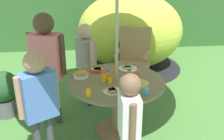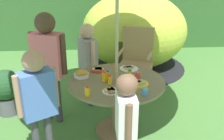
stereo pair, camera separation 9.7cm
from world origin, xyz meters
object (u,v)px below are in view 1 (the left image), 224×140
at_px(juice_bottle_center_front, 133,87).
at_px(juice_bottle_spot_a, 108,75).
at_px(plate_center_back, 128,68).
at_px(child_in_white_shirt, 129,116).
at_px(garden_table, 116,93).
at_px(cup_near, 137,74).
at_px(juice_bottle_near_right, 130,74).
at_px(wooden_chair, 134,57).
at_px(snack_bowl, 81,74).
at_px(potted_plant, 3,91).
at_px(child_in_pink_shirt, 47,56).
at_px(plate_far_right, 139,83).
at_px(juice_bottle_front_edge, 115,68).
at_px(dome_tent, 130,31).
at_px(juice_bottle_mid_right, 110,80).
at_px(plate_mid_left, 112,91).
at_px(juice_bottle_far_left, 104,77).
at_px(child_in_grey_shirt, 86,55).
at_px(cup_far, 146,91).
at_px(plate_near_left, 97,70).
at_px(juice_bottle_back_edge, 89,92).
at_px(child_in_blue_shirt, 39,96).

distance_m(juice_bottle_center_front, juice_bottle_spot_a, 0.41).
bearing_deg(plate_center_back, child_in_white_shirt, -98.34).
xyz_separation_m(garden_table, cup_near, (0.26, 0.07, 0.20)).
height_order(juice_bottle_near_right, juice_bottle_spot_a, juice_bottle_near_right).
distance_m(wooden_chair, snack_bowl, 1.33).
xyz_separation_m(potted_plant, snack_bowl, (1.05, -0.39, 0.36)).
bearing_deg(child_in_pink_shirt, plate_far_right, -0.99).
xyz_separation_m(child_in_pink_shirt, juice_bottle_front_edge, (0.82, -0.04, -0.17)).
xyz_separation_m(snack_bowl, juice_bottle_spot_a, (0.31, -0.07, 0.01)).
bearing_deg(dome_tent, juice_bottle_front_edge, -97.76).
relative_size(dome_tent, juice_bottle_mid_right, 21.30).
bearing_deg(cup_near, juice_bottle_front_edge, 142.36).
relative_size(dome_tent, plate_mid_left, 12.33).
relative_size(child_in_pink_shirt, plate_mid_left, 7.77).
relative_size(plate_mid_left, juice_bottle_far_left, 1.48).
height_order(dome_tent, child_in_grey_shirt, dome_tent).
height_order(garden_table, cup_far, cup_far).
relative_size(juice_bottle_mid_right, cup_near, 1.54).
xyz_separation_m(plate_center_back, plate_near_left, (-0.39, -0.03, 0.00)).
xyz_separation_m(juice_bottle_back_edge, cup_near, (0.58, 0.43, -0.02)).
bearing_deg(snack_bowl, plate_near_left, 41.71).
bearing_deg(juice_bottle_center_front, dome_tent, 81.38).
bearing_deg(dome_tent, juice_bottle_back_edge, -101.45).
bearing_deg(juice_bottle_spot_a, child_in_pink_shirt, 161.52).
bearing_deg(wooden_chair, plate_mid_left, -89.33).
bearing_deg(snack_bowl, potted_plant, 159.81).
bearing_deg(plate_far_right, juice_bottle_spot_a, 153.25).
height_order(potted_plant, juice_bottle_back_edge, juice_bottle_back_edge).
distance_m(plate_center_back, plate_far_right, 0.45).
relative_size(juice_bottle_front_edge, cup_far, 1.48).
bearing_deg(juice_bottle_center_front, garden_table, 116.42).
bearing_deg(plate_near_left, plate_far_right, -43.45).
bearing_deg(plate_center_back, juice_bottle_front_edge, -155.97).
bearing_deg(cup_far, garden_table, 125.49).
height_order(wooden_chair, juice_bottle_far_left, wooden_chair).
height_order(snack_bowl, plate_mid_left, snack_bowl).
relative_size(child_in_pink_shirt, plate_center_back, 6.03).
bearing_deg(juice_bottle_near_right, plate_near_left, 144.23).
relative_size(wooden_chair, child_in_pink_shirt, 0.71).
xyz_separation_m(garden_table, child_in_pink_shirt, (-0.81, 0.30, 0.39)).
xyz_separation_m(juice_bottle_center_front, cup_near, (0.12, 0.35, -0.02)).
height_order(juice_bottle_spot_a, cup_near, juice_bottle_spot_a).
distance_m(wooden_chair, juice_bottle_back_edge, 1.70).
bearing_deg(plate_center_back, child_in_blue_shirt, -140.55).
bearing_deg(garden_table, cup_near, 15.97).
relative_size(child_in_blue_shirt, plate_far_right, 5.56).
distance_m(wooden_chair, juice_bottle_spot_a, 1.23).
height_order(dome_tent, juice_bottle_mid_right, dome_tent).
xyz_separation_m(plate_near_left, juice_bottle_mid_right, (0.13, -0.39, 0.03)).
relative_size(wooden_chair, juice_bottle_front_edge, 9.28).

